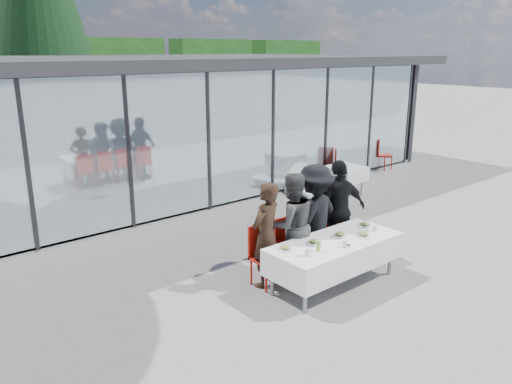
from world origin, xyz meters
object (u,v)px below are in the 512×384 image
diner_d (339,210)px  spare_table_right (346,174)px  diner_chair_d (335,228)px  diner_a (266,235)px  folded_eyeglasses (346,246)px  spare_chair_a (381,152)px  spare_chair_b (331,164)px  dining_table (335,253)px  plate_a (285,248)px  plate_c (340,235)px  diner_chair_c (311,236)px  diner_b (291,225)px  diner_c (314,217)px  lounger (304,185)px  diner_chair_b (289,244)px  plate_extra (363,235)px  plate_b (314,242)px  diner_chair_a (264,252)px  juice_bottle (318,246)px  plate_d (365,224)px

diner_d → spare_table_right: diner_d is taller
diner_chair_d → diner_a: bearing=-178.3°
folded_eyeglasses → diner_d: bearing=46.3°
spare_chair_a → spare_chair_b: (-2.45, -0.12, 0.00)m
folded_eyeglasses → spare_table_right: size_ratio=0.16×
dining_table → diner_d: diner_d is taller
plate_a → diner_a: bearing=86.6°
plate_c → spare_chair_b: 6.19m
plate_c → diner_chair_c: bearing=85.9°
plate_a → spare_chair_a: bearing=27.6°
diner_b → diner_c: bearing=-160.7°
dining_table → plate_c: size_ratio=8.53×
plate_a → lounger: 5.63m
diner_chair_b → spare_table_right: size_ratio=1.13×
plate_a → plate_extra: bearing=-16.3°
dining_table → diner_chair_d: 1.15m
folded_eyeglasses → plate_c: bearing=53.6°
plate_b → spare_chair_a: spare_chair_a is taller
diner_b → diner_c: (0.53, 0.00, 0.03)m
folded_eyeglasses → diner_chair_c: bearing=73.5°
folded_eyeglasses → spare_chair_b: 6.60m
diner_chair_c → folded_eyeglasses: bearing=-106.5°
diner_chair_a → diner_b: size_ratio=0.56×
diner_c → diner_chair_d: size_ratio=1.86×
diner_chair_d → plate_extra: (-0.39, -0.92, 0.24)m
diner_chair_b → dining_table: bearing=-69.5°
diner_d → lounger: diner_d is taller
plate_b → diner_chair_c: bearing=46.7°
diner_a → folded_eyeglasses: size_ratio=12.06×
plate_a → lounger: bearing=41.7°
plate_c → spare_chair_a: spare_chair_a is taller
diner_chair_b → plate_a: 0.81m
diner_chair_a → spare_chair_b: bearing=32.6°
diner_chair_b → juice_bottle: bearing=-104.8°
diner_c → diner_d: diner_c is taller
diner_a → plate_extra: size_ratio=6.37×
diner_chair_a → diner_chair_b: bearing=0.0°
plate_c → plate_a: bearing=172.0°
juice_bottle → diner_b: bearing=74.3°
plate_c → spare_table_right: size_ratio=0.31×
dining_table → spare_chair_b: (4.72, 4.30, -0.00)m
diner_chair_b → folded_eyeglasses: size_ratio=6.96×
diner_c → diner_chair_c: diner_c is taller
diner_a → diner_c: size_ratio=0.93×
diner_chair_b → plate_c: size_ratio=3.68×
diner_chair_a → spare_chair_b: 6.59m
spare_table_right → plate_extra: bearing=-136.7°
diner_a → dining_table: bearing=124.8°
diner_chair_d → plate_d: diner_chair_d is taller
diner_d → diner_b: bearing=17.5°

